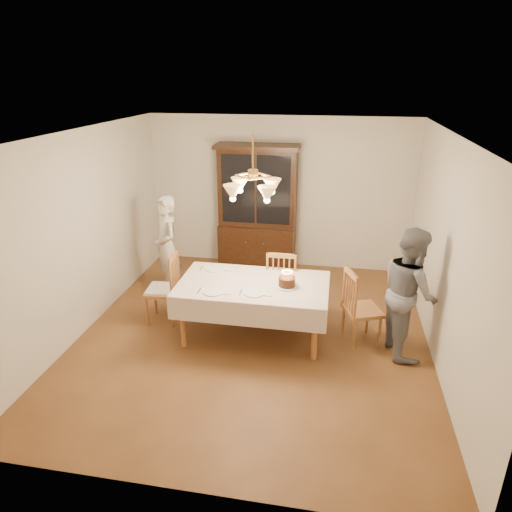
% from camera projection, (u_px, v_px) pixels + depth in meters
% --- Properties ---
extents(ground, '(5.00, 5.00, 0.00)m').
position_uv_depth(ground, '(253.00, 335.00, 6.06)').
color(ground, brown).
rests_on(ground, ground).
extents(room_shell, '(5.00, 5.00, 5.00)m').
position_uv_depth(room_shell, '(253.00, 221.00, 5.47)').
color(room_shell, white).
rests_on(room_shell, ground).
extents(dining_table, '(1.90, 1.10, 0.76)m').
position_uv_depth(dining_table, '(253.00, 288.00, 5.81)').
color(dining_table, '#995A2C').
rests_on(dining_table, ground).
extents(china_hutch, '(1.38, 0.54, 2.16)m').
position_uv_depth(china_hutch, '(257.00, 211.00, 7.79)').
color(china_hutch, black).
rests_on(china_hutch, ground).
extents(chair_far_side, '(0.44, 0.42, 1.00)m').
position_uv_depth(chair_far_side, '(282.00, 286.00, 6.44)').
color(chair_far_side, '#995A2C').
rests_on(chair_far_side, ground).
extents(chair_left_end, '(0.46, 0.48, 1.00)m').
position_uv_depth(chair_left_end, '(163.00, 291.00, 6.26)').
color(chair_left_end, '#995A2C').
rests_on(chair_left_end, ground).
extents(chair_right_end, '(0.55, 0.56, 1.00)m').
position_uv_depth(chair_right_end, '(361.00, 311.00, 5.76)').
color(chair_right_end, '#995A2C').
rests_on(chair_right_end, ground).
extents(elderly_woman, '(0.65, 0.68, 1.57)m').
position_uv_depth(elderly_woman, '(167.00, 247.00, 6.91)').
color(elderly_woman, beige).
rests_on(elderly_woman, ground).
extents(adult_in_grey, '(0.76, 0.90, 1.61)m').
position_uv_depth(adult_in_grey, '(409.00, 292.00, 5.45)').
color(adult_in_grey, slate).
rests_on(adult_in_grey, ground).
extents(birthday_cake, '(0.30, 0.30, 0.21)m').
position_uv_depth(birthday_cake, '(287.00, 282.00, 5.66)').
color(birthday_cake, white).
rests_on(birthday_cake, dining_table).
extents(place_setting_near_left, '(0.41, 0.27, 0.02)m').
position_uv_depth(place_setting_near_left, '(214.00, 292.00, 5.54)').
color(place_setting_near_left, white).
rests_on(place_setting_near_left, dining_table).
extents(place_setting_near_right, '(0.40, 0.25, 0.02)m').
position_uv_depth(place_setting_near_right, '(256.00, 293.00, 5.50)').
color(place_setting_near_right, white).
rests_on(place_setting_near_right, dining_table).
extents(place_setting_far_left, '(0.42, 0.27, 0.02)m').
position_uv_depth(place_setting_far_left, '(215.00, 268.00, 6.19)').
color(place_setting_far_left, white).
rests_on(place_setting_far_left, dining_table).
extents(chandelier, '(0.62, 0.62, 0.73)m').
position_uv_depth(chandelier, '(253.00, 189.00, 5.32)').
color(chandelier, '#BF8C3F').
rests_on(chandelier, ground).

